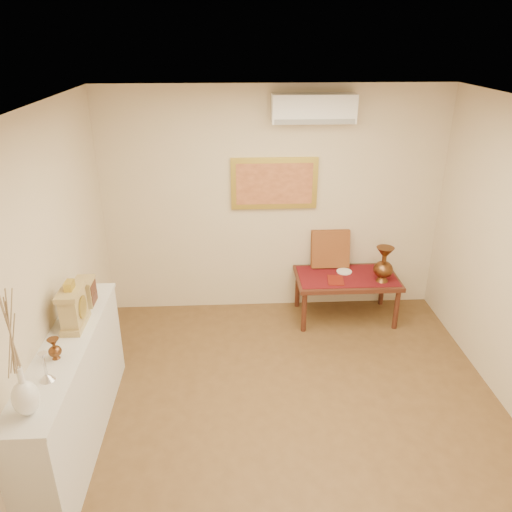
{
  "coord_description": "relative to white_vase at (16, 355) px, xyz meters",
  "views": [
    {
      "loc": [
        -0.51,
        -3.34,
        3.2
      ],
      "look_at": [
        -0.27,
        1.15,
        1.17
      ],
      "focal_mm": 35.0,
      "sensor_mm": 36.0,
      "label": 1
    }
  ],
  "objects": [
    {
      "name": "painting",
      "position": [
        1.82,
        3.01,
        0.18
      ],
      "size": [
        1.0,
        0.06,
        0.6
      ],
      "color": "gold",
      "rests_on": "wall_back"
    },
    {
      "name": "brass_urn_small",
      "position": [
        -0.01,
        0.59,
        -0.34
      ],
      "size": [
        0.1,
        0.1,
        0.22
      ],
      "primitive_type": null,
      "color": "brown",
      "rests_on": "display_ledge"
    },
    {
      "name": "plate",
      "position": [
        2.66,
        2.77,
        -0.86
      ],
      "size": [
        0.18,
        0.18,
        0.01
      ],
      "primitive_type": "cylinder",
      "color": "white",
      "rests_on": "table_cloth"
    },
    {
      "name": "low_table",
      "position": [
        2.67,
        2.67,
        -0.94
      ],
      "size": [
        1.2,
        0.7,
        0.55
      ],
      "color": "#4B2216",
      "rests_on": "floor"
    },
    {
      "name": "white_vase",
      "position": [
        0.0,
        0.0,
        0.0
      ],
      "size": [
        0.17,
        0.17,
        0.89
      ],
      "primitive_type": null,
      "color": "white",
      "rests_on": "display_ledge"
    },
    {
      "name": "mantel_clock",
      "position": [
        0.02,
        1.04,
        -0.27
      ],
      "size": [
        0.17,
        0.36,
        0.41
      ],
      "color": "tan",
      "rests_on": "display_ledge"
    },
    {
      "name": "wall_left",
      "position": [
        -0.18,
        0.79,
        -0.07
      ],
      "size": [
        0.02,
        4.5,
        2.7
      ],
      "primitive_type": "cube",
      "color": "beige",
      "rests_on": "ground"
    },
    {
      "name": "wooden_chest",
      "position": [
        0.01,
        1.4,
        -0.32
      ],
      "size": [
        0.16,
        0.21,
        0.24
      ],
      "color": "tan",
      "rests_on": "display_ledge"
    },
    {
      "name": "menu",
      "position": [
        2.51,
        2.55,
        -0.86
      ],
      "size": [
        0.21,
        0.27,
        0.01
      ],
      "primitive_type": "cube",
      "rotation": [
        0.0,
        0.0,
        -0.12
      ],
      "color": "maroon",
      "rests_on": "table_cloth"
    },
    {
      "name": "ac_unit",
      "position": [
        2.22,
        2.9,
        1.02
      ],
      "size": [
        0.9,
        0.25,
        0.3
      ],
      "color": "white",
      "rests_on": "wall_back"
    },
    {
      "name": "ceiling",
      "position": [
        1.82,
        0.79,
        1.28
      ],
      "size": [
        4.5,
        4.5,
        0.0
      ],
      "primitive_type": "plane",
      "rotation": [
        3.14,
        0.0,
        0.0
      ],
      "color": "white",
      "rests_on": "ground"
    },
    {
      "name": "wall_back",
      "position": [
        1.82,
        3.04,
        -0.07
      ],
      "size": [
        4.0,
        0.02,
        2.7
      ],
      "primitive_type": "cube",
      "color": "beige",
      "rests_on": "ground"
    },
    {
      "name": "floor",
      "position": [
        1.82,
        0.79,
        -1.42
      ],
      "size": [
        4.5,
        4.5,
        0.0
      ],
      "primitive_type": "plane",
      "color": "brown",
      "rests_on": "ground"
    },
    {
      "name": "display_ledge",
      "position": [
        -0.01,
        0.79,
        -0.93
      ],
      "size": [
        0.37,
        2.02,
        0.98
      ],
      "color": "silver",
      "rests_on": "floor"
    },
    {
      "name": "table_cloth",
      "position": [
        2.67,
        2.67,
        -0.87
      ],
      "size": [
        1.14,
        0.59,
        0.01
      ],
      "primitive_type": "cube",
      "color": "maroon",
      "rests_on": "low_table"
    },
    {
      "name": "brass_urn_tall",
      "position": [
        3.05,
        2.52,
        -0.61
      ],
      "size": [
        0.23,
        0.23,
        0.51
      ],
      "primitive_type": null,
      "color": "brown",
      "rests_on": "table_cloth"
    },
    {
      "name": "candlestick",
      "position": [
        0.01,
        0.33,
        -0.33
      ],
      "size": [
        0.11,
        0.11,
        0.22
      ],
      "primitive_type": null,
      "color": "silver",
      "rests_on": "display_ledge"
    },
    {
      "name": "cushion",
      "position": [
        2.51,
        2.95,
        -0.64
      ],
      "size": [
        0.46,
        0.19,
        0.47
      ],
      "primitive_type": "cube",
      "rotation": [
        -0.21,
        0.0,
        0.0
      ],
      "color": "#5D1912",
      "rests_on": "table_cloth"
    }
  ]
}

